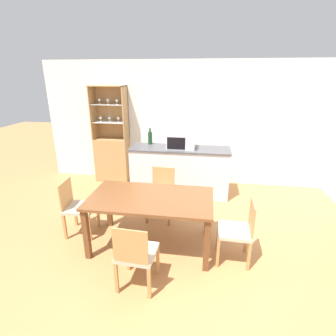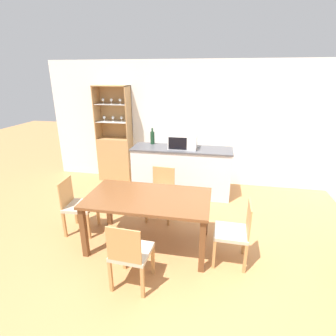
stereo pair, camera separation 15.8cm
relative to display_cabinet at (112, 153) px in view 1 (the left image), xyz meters
The scene contains 11 objects.
ground_plane 3.16m from the display_cabinet, 51.51° to the right, with size 18.00×18.00×0.00m, color #B27A47.
wall_back 2.04m from the display_cabinet, ahead, with size 6.80×0.06×2.55m.
kitchen_counter 1.64m from the display_cabinet, 17.92° to the right, with size 1.91×0.59×0.94m.
display_cabinet is the anchor object (origin of this frame).
dining_table 2.64m from the display_cabinet, 58.97° to the right, with size 1.64×0.91×0.74m.
dining_chair_head_near 3.33m from the display_cabinet, 65.90° to the right, with size 0.43×0.43×0.83m.
dining_chair_side_right_near 3.46m from the display_cabinet, 43.88° to the right, with size 0.42×0.42×0.83m.
dining_chair_head_far 2.03m from the display_cabinet, 47.50° to the right, with size 0.44×0.44×0.83m.
dining_chair_side_left_far 2.15m from the display_cabinet, 83.96° to the right, with size 0.43×0.43×0.83m.
microwave 1.71m from the display_cabinet, 18.06° to the right, with size 0.52×0.34×0.26m.
wine_bottle 1.07m from the display_cabinet, 17.79° to the right, with size 0.08×0.08×0.32m.
Camera 1 is at (0.13, -2.89, 2.28)m, focal length 28.00 mm.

